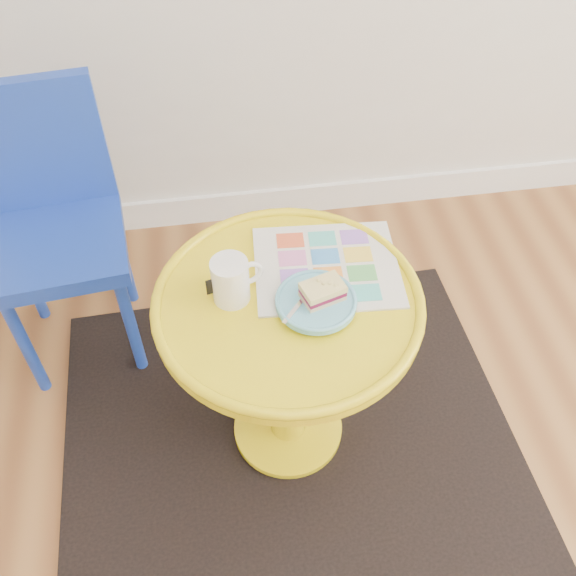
{
  "coord_description": "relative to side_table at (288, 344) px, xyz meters",
  "views": [
    {
      "loc": [
        -0.75,
        0.07,
        1.7
      ],
      "look_at": [
        -0.6,
        1.02,
        0.63
      ],
      "focal_mm": 40.0,
      "sensor_mm": 36.0,
      "label": 1
    }
  ],
  "objects": [
    {
      "name": "newspaper",
      "position": [
        0.11,
        0.09,
        0.17
      ],
      "size": [
        0.36,
        0.31,
        0.01
      ],
      "primitive_type": "cube",
      "rotation": [
        0.0,
        0.0,
        -0.07
      ],
      "color": "silver",
      "rests_on": "side_table"
    },
    {
      "name": "rug",
      "position": [
        0.0,
        0.0,
        -0.42
      ],
      "size": [
        1.33,
        1.14,
        0.01
      ],
      "primitive_type": "cube",
      "rotation": [
        0.0,
        0.0,
        0.03
      ],
      "color": "black",
      "rests_on": "ground"
    },
    {
      "name": "fork",
      "position": [
        0.03,
        -0.03,
        0.19
      ],
      "size": [
        0.1,
        0.12,
        0.0
      ],
      "rotation": [
        0.0,
        0.0,
        -0.71
      ],
      "color": "silver",
      "rests_on": "plate"
    },
    {
      "name": "plate",
      "position": [
        0.06,
        -0.03,
        0.18
      ],
      "size": [
        0.18,
        0.18,
        0.02
      ],
      "color": "#63B5D2",
      "rests_on": "newspaper"
    },
    {
      "name": "cake_slice",
      "position": [
        0.07,
        -0.03,
        0.21
      ],
      "size": [
        0.11,
        0.09,
        0.04
      ],
      "rotation": [
        0.0,
        0.0,
        0.3
      ],
      "color": "#D3BC8C",
      "rests_on": "plate"
    },
    {
      "name": "mug",
      "position": [
        -0.12,
        0.03,
        0.23
      ],
      "size": [
        0.12,
        0.09,
        0.11
      ],
      "rotation": [
        0.0,
        0.0,
        0.25
      ],
      "color": "white",
      "rests_on": "side_table"
    },
    {
      "name": "room_walls",
      "position": [
        -0.39,
        -0.03,
        -0.36
      ],
      "size": [
        4.0,
        4.0,
        4.0
      ],
      "color": "silver",
      "rests_on": "ground"
    },
    {
      "name": "side_table",
      "position": [
        0.0,
        0.0,
        0.0
      ],
      "size": [
        0.62,
        0.62,
        0.59
      ],
      "color": "yellow",
      "rests_on": "ground"
    },
    {
      "name": "chair",
      "position": [
        -0.6,
        0.5,
        0.07
      ],
      "size": [
        0.41,
        0.41,
        0.85
      ],
      "rotation": [
        0.0,
        0.0,
        0.1
      ],
      "color": "#1B3BB1",
      "rests_on": "ground"
    }
  ]
}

